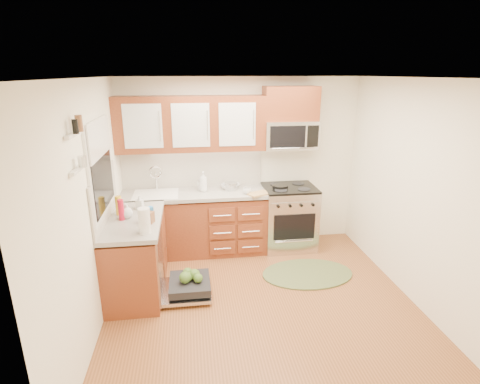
{
  "coord_description": "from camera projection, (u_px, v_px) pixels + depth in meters",
  "views": [
    {
      "loc": [
        -0.76,
        -3.66,
        2.55
      ],
      "look_at": [
        -0.14,
        0.85,
        1.09
      ],
      "focal_mm": 28.0,
      "sensor_mm": 36.0,
      "label": 1
    }
  ],
  "objects": [
    {
      "name": "bowl_a",
      "position": [
        232.0,
        186.0,
        5.53
      ],
      "size": [
        0.28,
        0.28,
        0.06
      ],
      "primitive_type": "imported",
      "rotation": [
        0.0,
        0.0,
        -0.27
      ],
      "color": "#999999",
      "rests_on": "countertop_back"
    },
    {
      "name": "bowl_b",
      "position": [
        229.0,
        186.0,
        5.46
      ],
      "size": [
        0.28,
        0.28,
        0.07
      ],
      "primitive_type": "imported",
      "rotation": [
        0.0,
        0.0,
        -0.2
      ],
      "color": "#999999",
      "rests_on": "countertop_back"
    },
    {
      "name": "base_cabinet_left",
      "position": [
        136.0,
        257.0,
        4.51
      ],
      "size": [
        0.6,
        1.25,
        0.85
      ],
      "primitive_type": "cube",
      "color": "maroon",
      "rests_on": "ground"
    },
    {
      "name": "backsplash_back",
      "position": [
        192.0,
        168.0,
        5.5
      ],
      "size": [
        2.05,
        0.02,
        0.57
      ],
      "primitive_type": "cube",
      "color": "#BBB4A8",
      "rests_on": "ground"
    },
    {
      "name": "canister",
      "position": [
        200.0,
        185.0,
        5.38
      ],
      "size": [
        0.13,
        0.13,
        0.15
      ],
      "primitive_type": "cylinder",
      "rotation": [
        0.0,
        0.0,
        -0.43
      ],
      "color": "silver",
      "rests_on": "countertop_back"
    },
    {
      "name": "cutting_board",
      "position": [
        259.0,
        194.0,
        5.22
      ],
      "size": [
        0.36,
        0.31,
        0.02
      ],
      "primitive_type": "cube",
      "rotation": [
        0.0,
        0.0,
        0.43
      ],
      "color": "tan",
      "rests_on": "countertop_back"
    },
    {
      "name": "window",
      "position": [
        100.0,
        168.0,
        4.1
      ],
      "size": [
        0.03,
        1.05,
        1.05
      ],
      "primitive_type": null,
      "color": "white",
      "rests_on": "ground"
    },
    {
      "name": "paper_towel_roll",
      "position": [
        144.0,
        221.0,
        3.93
      ],
      "size": [
        0.13,
        0.13,
        0.28
      ],
      "primitive_type": "cylinder",
      "rotation": [
        0.0,
        0.0,
        -0.02
      ],
      "color": "white",
      "rests_on": "countertop_left"
    },
    {
      "name": "countertop_back",
      "position": [
        194.0,
        194.0,
        5.32
      ],
      "size": [
        2.07,
        0.64,
        0.05
      ],
      "primitive_type": "cube",
      "color": "#9D978F",
      "rests_on": "base_cabinet_back"
    },
    {
      "name": "window_blind",
      "position": [
        99.0,
        138.0,
        4.01
      ],
      "size": [
        0.02,
        0.96,
        0.4
      ],
      "primitive_type": "cube",
      "color": "white",
      "rests_on": "ground"
    },
    {
      "name": "floor",
      "position": [
        262.0,
        303.0,
        4.33
      ],
      "size": [
        3.5,
        3.5,
        0.0
      ],
      "primitive_type": "plane",
      "color": "brown",
      "rests_on": "ground"
    },
    {
      "name": "microwave",
      "position": [
        290.0,
        135.0,
        5.36
      ],
      "size": [
        0.76,
        0.38,
        0.4
      ],
      "primitive_type": null,
      "color": "silver",
      "rests_on": "ground"
    },
    {
      "name": "cabinet_over_mw",
      "position": [
        291.0,
        103.0,
        5.25
      ],
      "size": [
        0.76,
        0.35,
        0.47
      ],
      "primitive_type": "cube",
      "color": "maroon",
      "rests_on": "ground"
    },
    {
      "name": "red_bottle",
      "position": [
        121.0,
        210.0,
        4.28
      ],
      "size": [
        0.08,
        0.08,
        0.25
      ],
      "primitive_type": "cylinder",
      "rotation": [
        0.0,
        0.0,
        0.38
      ],
      "color": "red",
      "rests_on": "countertop_left"
    },
    {
      "name": "dishwasher",
      "position": [
        187.0,
        287.0,
        4.47
      ],
      "size": [
        0.7,
        0.6,
        0.2
      ],
      "primitive_type": null,
      "color": "silver",
      "rests_on": "ground"
    },
    {
      "name": "wall_back",
      "position": [
        241.0,
        163.0,
        5.6
      ],
      "size": [
        3.5,
        0.04,
        2.5
      ],
      "primitive_type": "cube",
      "color": "white",
      "rests_on": "ground"
    },
    {
      "name": "cup",
      "position": [
        247.0,
        191.0,
        5.23
      ],
      "size": [
        0.14,
        0.14,
        0.09
      ],
      "primitive_type": "imported",
      "rotation": [
        0.0,
        0.0,
        0.34
      ],
      "color": "#999999",
      "rests_on": "countertop_back"
    },
    {
      "name": "backsplash_left",
      "position": [
        104.0,
        196.0,
        4.23
      ],
      "size": [
        0.02,
        1.25,
        0.57
      ],
      "primitive_type": "cube",
      "color": "#BBB4A8",
      "rests_on": "ground"
    },
    {
      "name": "wall_front",
      "position": [
        320.0,
        294.0,
        2.3
      ],
      "size": [
        3.5,
        0.04,
        2.5
      ],
      "primitive_type": "cube",
      "color": "white",
      "rests_on": "ground"
    },
    {
      "name": "wall_right",
      "position": [
        418.0,
        194.0,
        4.18
      ],
      "size": [
        0.04,
        3.5,
        2.5
      ],
      "primitive_type": "cube",
      "color": "white",
      "rests_on": "ground"
    },
    {
      "name": "countertop_left",
      "position": [
        133.0,
        221.0,
        4.36
      ],
      "size": [
        0.64,
        1.27,
        0.05
      ],
      "primitive_type": "cube",
      "color": "#9D978F",
      "rests_on": "base_cabinet_left"
    },
    {
      "name": "rug",
      "position": [
        307.0,
        274.0,
        4.95
      ],
      "size": [
        1.3,
        0.94,
        0.02
      ],
      "primitive_type": null,
      "rotation": [
        0.0,
        0.0,
        -0.14
      ],
      "color": "#536037",
      "rests_on": "ground"
    },
    {
      "name": "sink",
      "position": [
        156.0,
        203.0,
        5.26
      ],
      "size": [
        0.62,
        0.5,
        0.26
      ],
      "primitive_type": null,
      "color": "white",
      "rests_on": "ground"
    },
    {
      "name": "shelf_upper",
      "position": [
        74.0,
        134.0,
        3.15
      ],
      "size": [
        0.04,
        0.4,
        0.03
      ],
      "primitive_type": "cube",
      "color": "white",
      "rests_on": "ground"
    },
    {
      "name": "wooden_box",
      "position": [
        148.0,
        217.0,
        4.22
      ],
      "size": [
        0.16,
        0.14,
        0.13
      ],
      "primitive_type": "cube",
      "rotation": [
        0.0,
        0.0,
        -0.4
      ],
      "color": "brown",
      "rests_on": "countertop_left"
    },
    {
      "name": "wall_left",
      "position": [
        91.0,
        209.0,
        3.72
      ],
      "size": [
        0.04,
        3.5,
        2.5
      ],
      "primitive_type": "cube",
      "color": "white",
      "rests_on": "ground"
    },
    {
      "name": "shelf_lower",
      "position": [
        78.0,
        169.0,
        3.24
      ],
      "size": [
        0.04,
        0.4,
        0.03
      ],
      "primitive_type": "cube",
      "color": "white",
      "rests_on": "ground"
    },
    {
      "name": "soap_bottle_a",
      "position": [
        203.0,
        182.0,
        5.31
      ],
      "size": [
        0.12,
        0.12,
        0.29
      ],
      "primitive_type": "imported",
      "rotation": [
        0.0,
        0.0,
        0.07
      ],
      "color": "#999999",
      "rests_on": "countertop_back"
    },
    {
      "name": "blue_carton",
      "position": [
        149.0,
        214.0,
        4.27
      ],
      "size": [
        0.12,
        0.1,
        0.17
      ],
      "primitive_type": "cube",
      "rotation": [
        0.0,
        0.0,
        0.39
      ],
      "color": "#2973C1",
      "rests_on": "countertop_left"
    },
    {
      "name": "ceiling",
      "position": [
        266.0,
        78.0,
        3.57
      ],
      "size": [
        3.5,
        3.5,
        0.0
      ],
      "primitive_type": "plane",
      "rotation": [
        3.14,
        0.0,
        0.0
      ],
      "color": "white",
      "rests_on": "ground"
    },
    {
      "name": "skillet",
      "position": [
        280.0,
        186.0,
        5.42
      ],
      "size": [
        0.23,
        0.23,
        0.04
      ],
      "primitive_type": "cylinder",
      "rotation": [
        0.0,
        0.0,
        -0.01
      ],
      "color": "black",
      "rests_on": "range"
    },
    {
      "name": "range",
      "position": [
        289.0,
        217.0,
        5.62
      ],
      "size": [
        0.76,
        0.64,
        0.95
      ],
      "primitive_type": null,
      "color": "silver",
      "rests_on": "ground"
    },
    {
      "name": "soap_bottle_b",
      "position": [
        140.0,
        202.0,
        4.64
      ],
      "size": [
        0.1,
        0.1,
        0.18
      ],
      "primitive_type": "imported",
      "rotation": [
        0.0,
        0.0,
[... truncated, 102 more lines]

